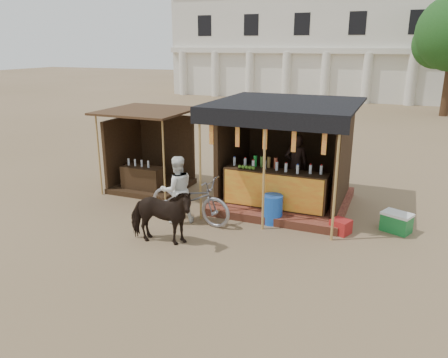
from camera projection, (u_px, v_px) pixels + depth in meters
ground at (195, 249)px, 9.27m from camera, size 120.00×120.00×0.00m
main_stall at (285, 168)px, 11.57m from camera, size 3.60×3.61×2.78m
secondary_stall at (147, 160)px, 13.04m from camera, size 2.40×2.40×2.38m
cow at (160, 216)px, 9.34m from camera, size 1.61×0.92×1.28m
motorbike at (190, 199)px, 10.56m from camera, size 2.28×1.01×1.16m
bystander at (177, 190)px, 10.45m from camera, size 1.02×1.00×1.66m
blue_barrel at (272, 209)px, 10.54m from camera, size 0.59×0.59×0.70m
red_crate at (341, 227)px, 9.99m from camera, size 0.51×0.50×0.33m
cooler at (396, 222)px, 10.08m from camera, size 0.76×0.66×0.46m
background_building at (335, 47)px, 35.26m from camera, size 26.00×7.45×8.18m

